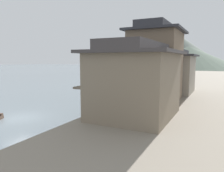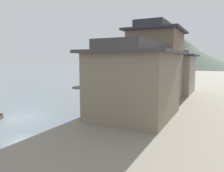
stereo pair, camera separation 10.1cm
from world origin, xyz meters
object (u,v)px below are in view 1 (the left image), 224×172
Objects in this scene: boat_moored_second at (154,86)px; boat_moored_third at (167,81)px; house_waterfront_second at (156,63)px; boat_moored_far at (150,76)px; boat_moored_nearest at (104,89)px; house_waterfront_nearest at (136,81)px; house_waterfront_tall at (172,72)px.

boat_moored_second is 0.66× the size of boat_moored_third.
boat_moored_second is 19.67m from house_waterfront_second.
boat_moored_nearest is at bearing -87.06° from boat_moored_far.
house_waterfront_nearest is at bearing -81.48° from boat_moored_third.
house_waterfront_second is at bearing 93.27° from house_waterfront_nearest.
boat_moored_third is at bearing 90.00° from boat_moored_second.
boat_moored_third is at bearing -56.06° from boat_moored_far.
boat_moored_far is at bearing 92.94° from boat_moored_nearest.
house_waterfront_second is (-0.44, 7.61, 1.31)m from house_waterfront_nearest.
house_waterfront_nearest is (12.02, -16.29, 3.48)m from boat_moored_nearest.
boat_moored_far is 0.41× the size of house_waterfront_second.
boat_moored_second is at bearing 102.31° from house_waterfront_nearest.
house_waterfront_tall is at bearing 90.38° from house_waterfront_nearest.
house_waterfront_nearest is at bearing -86.73° from house_waterfront_second.
house_waterfront_nearest is (5.66, -37.76, 3.59)m from boat_moored_third.
boat_moored_nearest is 0.64× the size of boat_moored_third.
boat_moored_nearest reaches higher than boat_moored_third.
house_waterfront_tall is at bearing 87.44° from house_waterfront_second.
boat_moored_second is at bearing -71.28° from boat_moored_far.
house_waterfront_tall is at bearing -76.20° from boat_moored_third.
boat_moored_nearest is 12.48m from house_waterfront_tall.
boat_moored_third is at bearing 103.80° from house_waterfront_tall.
boat_moored_third is at bearing 98.52° from house_waterfront_nearest.
boat_moored_nearest is 33.52m from boat_moored_far.
boat_moored_third is at bearing 99.83° from house_waterfront_second.
house_waterfront_second reaches higher than boat_moored_third.
boat_moored_third reaches higher than boat_moored_second.
house_waterfront_tall is (5.56, -10.81, 3.61)m from boat_moored_second.
boat_moored_nearest is at bearing 126.43° from house_waterfront_nearest.
house_waterfront_nearest is at bearing -89.62° from house_waterfront_tall.
boat_moored_nearest is 11.55m from boat_moored_second.
house_waterfront_nearest reaches higher than boat_moored_nearest.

